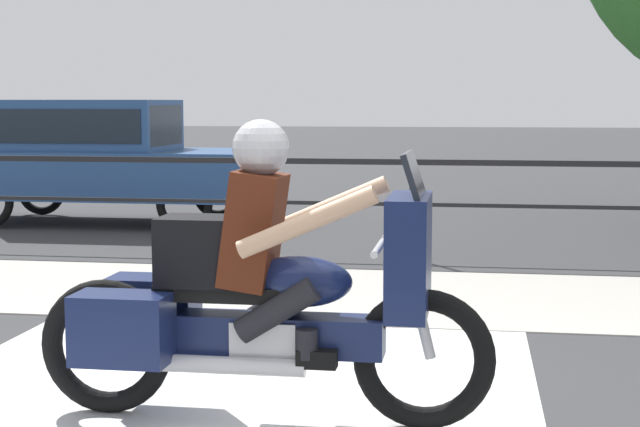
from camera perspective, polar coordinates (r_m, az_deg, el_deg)
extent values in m
plane|color=#38383A|center=(5.12, 1.37, -12.21)|extent=(120.00, 120.00, 0.00)
cube|color=#B7B2A8|center=(8.40, 4.45, -4.77)|extent=(44.00, 2.40, 0.01)
cube|color=black|center=(10.24, 5.38, 2.99)|extent=(36.00, 0.04, 0.06)
cube|color=black|center=(10.28, 5.36, 0.53)|extent=(36.00, 0.03, 0.04)
cylinder|color=black|center=(10.29, 5.35, 0.24)|extent=(0.05, 0.05, 1.05)
torus|color=black|center=(5.00, 6.06, -8.42)|extent=(0.72, 0.11, 0.72)
torus|color=black|center=(5.35, -12.32, -7.56)|extent=(0.72, 0.11, 0.72)
cube|color=#141E47|center=(5.08, -3.46, -6.99)|extent=(1.27, 0.22, 0.20)
cube|color=silver|center=(5.09, -3.08, -7.55)|extent=(0.34, 0.26, 0.26)
ellipsoid|color=#141E47|center=(4.99, -1.22, -3.98)|extent=(0.55, 0.30, 0.26)
cube|color=black|center=(5.08, -5.33, -4.51)|extent=(0.74, 0.28, 0.08)
cube|color=#141E47|center=(4.90, 5.20, -2.42)|extent=(0.20, 0.60, 0.59)
cube|color=#1E232B|center=(4.85, 5.48, 2.21)|extent=(0.10, 0.51, 0.24)
cylinder|color=silver|center=(4.90, 3.57, -1.81)|extent=(0.04, 0.70, 0.04)
cylinder|color=silver|center=(5.01, -6.12, -8.74)|extent=(0.92, 0.09, 0.09)
cube|color=#141E47|center=(5.03, -11.44, -6.57)|extent=(0.48, 0.28, 0.35)
cube|color=#141E47|center=(5.47, -9.68, -5.47)|extent=(0.48, 0.28, 0.35)
cylinder|color=silver|center=(4.94, 5.75, -5.46)|extent=(0.18, 0.06, 0.53)
cube|color=#4C1E0F|center=(4.99, -3.88, -0.93)|extent=(0.32, 0.36, 0.61)
sphere|color=tan|center=(4.95, -3.46, 3.60)|extent=(0.23, 0.23, 0.23)
sphere|color=#B7B7BC|center=(4.95, -3.46, 3.83)|extent=(0.29, 0.29, 0.29)
cylinder|color=black|center=(4.88, -2.51, -5.65)|extent=(0.44, 0.13, 0.34)
cylinder|color=black|center=(4.89, -0.76, -7.59)|extent=(0.11, 0.11, 0.15)
cube|color=black|center=(4.90, -0.18, -8.45)|extent=(0.20, 0.10, 0.09)
cylinder|color=black|center=(5.17, -1.85, -4.96)|extent=(0.44, 0.13, 0.34)
cylinder|color=black|center=(5.18, -0.20, -6.79)|extent=(0.11, 0.11, 0.15)
cube|color=black|center=(5.19, 0.35, -7.60)|extent=(0.20, 0.10, 0.09)
cylinder|color=tan|center=(4.63, -0.78, -0.53)|extent=(0.69, 0.09, 0.36)
cylinder|color=tan|center=(5.22, 0.33, 0.27)|extent=(0.69, 0.09, 0.36)
cube|color=black|center=(5.08, -7.17, -2.15)|extent=(0.38, 0.32, 0.35)
cube|color=#284C84|center=(13.59, -12.31, 2.31)|extent=(4.28, 1.76, 0.63)
cube|color=#284C84|center=(13.65, -13.39, 5.04)|extent=(2.23, 1.54, 0.67)
cube|color=#19232D|center=(13.28, -9.00, 5.10)|extent=(0.04, 1.37, 0.54)
cube|color=#19232D|center=(13.65, -13.39, 5.04)|extent=(2.05, 1.58, 0.44)
torus|color=black|center=(12.42, -7.91, 0.56)|extent=(0.74, 0.11, 0.74)
torus|color=black|center=(13.97, -5.99, 1.24)|extent=(0.74, 0.11, 0.74)
torus|color=black|center=(14.87, -15.93, 1.35)|extent=(0.74, 0.11, 0.74)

